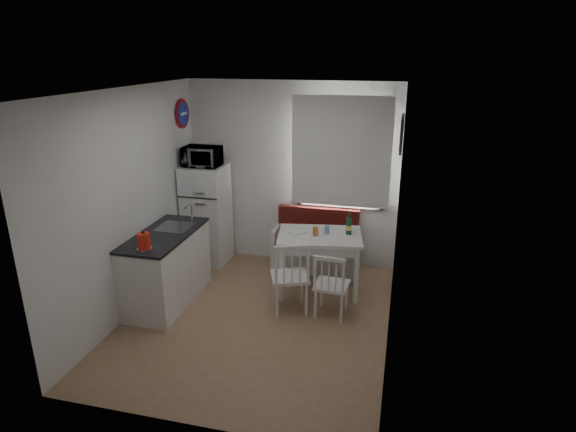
{
  "coord_description": "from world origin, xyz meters",
  "views": [
    {
      "loc": [
        1.52,
        -4.7,
        2.98
      ],
      "look_at": [
        0.25,
        0.5,
        1.12
      ],
      "focal_mm": 30.0,
      "sensor_mm": 36.0,
      "label": 1
    }
  ],
  "objects_px": {
    "kettle": "(144,241)",
    "wine_bottle": "(349,223)",
    "bench": "(316,250)",
    "chair_right": "(331,280)",
    "fridge": "(207,215)",
    "chair_left": "(288,271)",
    "dining_table": "(320,241)",
    "microwave": "(202,156)",
    "kitchen_counter": "(167,267)"
  },
  "relations": [
    {
      "from": "bench",
      "to": "fridge",
      "type": "height_order",
      "value": "fridge"
    },
    {
      "from": "dining_table",
      "to": "microwave",
      "type": "height_order",
      "value": "microwave"
    },
    {
      "from": "bench",
      "to": "fridge",
      "type": "bearing_deg",
      "value": -176.12
    },
    {
      "from": "microwave",
      "to": "kitchen_counter",
      "type": "bearing_deg",
      "value": -90.94
    },
    {
      "from": "microwave",
      "to": "fridge",
      "type": "bearing_deg",
      "value": 90.0
    },
    {
      "from": "chair_left",
      "to": "kettle",
      "type": "relative_size",
      "value": 2.46
    },
    {
      "from": "microwave",
      "to": "wine_bottle",
      "type": "height_order",
      "value": "microwave"
    },
    {
      "from": "kitchen_counter",
      "to": "dining_table",
      "type": "xyz_separation_m",
      "value": [
        1.77,
        0.71,
        0.24
      ]
    },
    {
      "from": "fridge",
      "to": "microwave",
      "type": "xyz_separation_m",
      "value": [
        0.0,
        -0.05,
        0.86
      ]
    },
    {
      "from": "chair_left",
      "to": "wine_bottle",
      "type": "distance_m",
      "value": 1.04
    },
    {
      "from": "bench",
      "to": "wine_bottle",
      "type": "xyz_separation_m",
      "value": [
        0.51,
        -0.55,
        0.64
      ]
    },
    {
      "from": "dining_table",
      "to": "wine_bottle",
      "type": "relative_size",
      "value": 3.81
    },
    {
      "from": "bench",
      "to": "microwave",
      "type": "distance_m",
      "value": 2.06
    },
    {
      "from": "chair_right",
      "to": "microwave",
      "type": "relative_size",
      "value": 0.87
    },
    {
      "from": "kitchen_counter",
      "to": "fridge",
      "type": "bearing_deg",
      "value": 89.1
    },
    {
      "from": "bench",
      "to": "wine_bottle",
      "type": "relative_size",
      "value": 4.03
    },
    {
      "from": "dining_table",
      "to": "microwave",
      "type": "relative_size",
      "value": 2.29
    },
    {
      "from": "dining_table",
      "to": "chair_left",
      "type": "distance_m",
      "value": 0.72
    },
    {
      "from": "kitchen_counter",
      "to": "chair_right",
      "type": "bearing_deg",
      "value": 1.49
    },
    {
      "from": "microwave",
      "to": "kettle",
      "type": "distance_m",
      "value": 1.82
    },
    {
      "from": "chair_left",
      "to": "microwave",
      "type": "distance_m",
      "value": 2.15
    },
    {
      "from": "chair_right",
      "to": "kettle",
      "type": "xyz_separation_m",
      "value": [
        -1.97,
        -0.58,
        0.51
      ]
    },
    {
      "from": "dining_table",
      "to": "bench",
      "type": "bearing_deg",
      "value": 94.52
    },
    {
      "from": "bench",
      "to": "chair_left",
      "type": "distance_m",
      "value": 1.34
    },
    {
      "from": "dining_table",
      "to": "fridge",
      "type": "bearing_deg",
      "value": 153.58
    },
    {
      "from": "wine_bottle",
      "to": "dining_table",
      "type": "bearing_deg",
      "value": -164.05
    },
    {
      "from": "fridge",
      "to": "chair_left",
      "type": "bearing_deg",
      "value": -38.65
    },
    {
      "from": "chair_right",
      "to": "microwave",
      "type": "bearing_deg",
      "value": 154.52
    },
    {
      "from": "kettle",
      "to": "wine_bottle",
      "type": "bearing_deg",
      "value": 32.79
    },
    {
      "from": "fridge",
      "to": "microwave",
      "type": "distance_m",
      "value": 0.86
    },
    {
      "from": "kettle",
      "to": "chair_left",
      "type": "bearing_deg",
      "value": 21.21
    },
    {
      "from": "kitchen_counter",
      "to": "chair_right",
      "type": "height_order",
      "value": "kitchen_counter"
    },
    {
      "from": "fridge",
      "to": "wine_bottle",
      "type": "height_order",
      "value": "fridge"
    },
    {
      "from": "kitchen_counter",
      "to": "microwave",
      "type": "height_order",
      "value": "microwave"
    },
    {
      "from": "dining_table",
      "to": "microwave",
      "type": "xyz_separation_m",
      "value": [
        -1.75,
        0.49,
        0.89
      ]
    },
    {
      "from": "bench",
      "to": "chair_right",
      "type": "distance_m",
      "value": 1.38
    },
    {
      "from": "chair_left",
      "to": "fridge",
      "type": "height_order",
      "value": "fridge"
    },
    {
      "from": "dining_table",
      "to": "wine_bottle",
      "type": "height_order",
      "value": "wine_bottle"
    },
    {
      "from": "bench",
      "to": "dining_table",
      "type": "distance_m",
      "value": 0.78
    },
    {
      "from": "dining_table",
      "to": "kettle",
      "type": "relative_size",
      "value": 5.16
    },
    {
      "from": "fridge",
      "to": "kettle",
      "type": "bearing_deg",
      "value": -89.03
    },
    {
      "from": "chair_left",
      "to": "wine_bottle",
      "type": "xyz_separation_m",
      "value": [
        0.6,
        0.76,
        0.37
      ]
    },
    {
      "from": "dining_table",
      "to": "wine_bottle",
      "type": "bearing_deg",
      "value": 6.59
    },
    {
      "from": "fridge",
      "to": "kettle",
      "type": "xyz_separation_m",
      "value": [
        0.03,
        -1.77,
        0.29
      ]
    },
    {
      "from": "microwave",
      "to": "kettle",
      "type": "xyz_separation_m",
      "value": [
        0.03,
        -1.72,
        -0.58
      ]
    },
    {
      "from": "bench",
      "to": "kitchen_counter",
      "type": "bearing_deg",
      "value": -140.03
    },
    {
      "from": "kitchen_counter",
      "to": "dining_table",
      "type": "distance_m",
      "value": 1.92
    },
    {
      "from": "chair_right",
      "to": "wine_bottle",
      "type": "xyz_separation_m",
      "value": [
        0.1,
        0.75,
        0.43
      ]
    },
    {
      "from": "bench",
      "to": "chair_left",
      "type": "relative_size",
      "value": 2.22
    },
    {
      "from": "kitchen_counter",
      "to": "kettle",
      "type": "relative_size",
      "value": 5.94
    }
  ]
}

